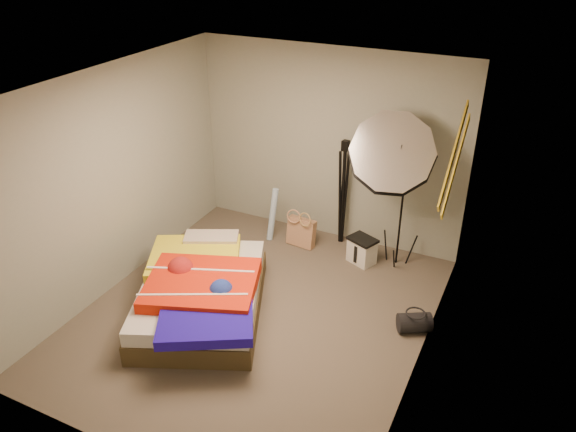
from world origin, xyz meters
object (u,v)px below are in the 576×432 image
Objects in this scene: wrapping_roll at (273,214)px; camera_case at (362,251)px; camera_tripod at (343,186)px; bed at (202,292)px; duffel_bag at (414,323)px; tote_bag at (301,232)px; photo_umbrella at (392,154)px.

camera_case is (1.26, -0.05, -0.20)m from wrapping_roll.
camera_tripod is (-0.42, 0.37, 0.66)m from camera_case.
camera_case is 0.15× the size of bed.
camera_case reaches higher than duffel_bag.
bed is at bearing 168.54° from duffel_bag.
wrapping_roll is at bearing -173.11° from tote_bag.
photo_umbrella is (-0.67, 1.03, 1.38)m from duffel_bag.
duffel_bag is 1.85m from photo_umbrella.
duffel_bag is (1.77, -1.07, -0.08)m from tote_bag.
bed is (-1.23, -1.70, 0.11)m from camera_case.
wrapping_roll is at bearing 91.20° from bed.
camera_case is (0.85, -0.06, -0.03)m from tote_bag.
bed reaches higher than duffel_bag.
tote_bag is at bearing 77.84° from bed.
camera_tripod is at bearing 68.52° from bed.
wrapping_roll is 2.27× the size of camera_case.
tote_bag is 1.70m from photo_umbrella.
photo_umbrella reaches higher than bed.
duffel_bag is at bearing -45.84° from camera_tripod.
wrapping_roll reaches higher than bed.
bed is at bearing -102.41° from camera_case.
camera_case is at bearing -2.36° from wrapping_roll.
photo_umbrella reaches higher than camera_tripod.
wrapping_roll is at bearing 178.83° from photo_umbrella.
wrapping_roll is 1.28m from camera_case.
wrapping_roll is (-0.41, -0.01, 0.17)m from tote_bag.
duffel_bag is at bearing -24.13° from camera_case.
camera_case is 0.86m from camera_tripod.
photo_umbrella is 1.46× the size of camera_tripod.
tote_bag is 1.10× the size of duffel_bag.
wrapping_roll is 0.50× the size of camera_tripod.
photo_umbrella is (1.49, 1.72, 1.22)m from bed.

